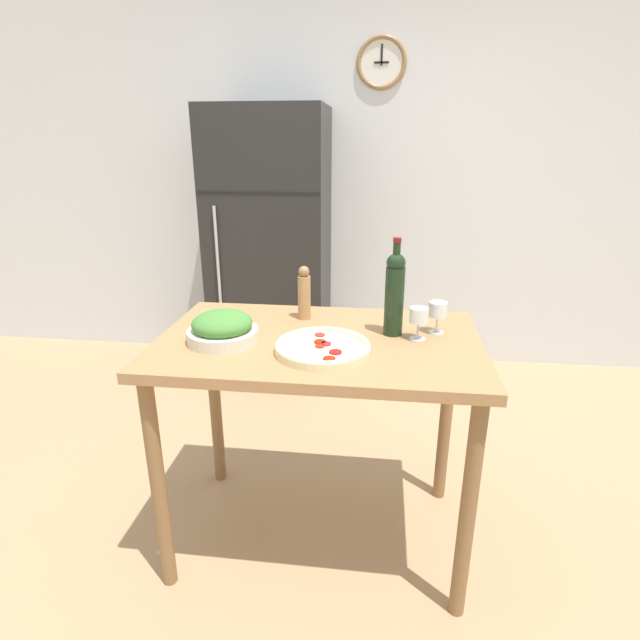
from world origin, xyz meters
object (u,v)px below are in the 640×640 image
Objects in this scene: pepper_mill at (304,294)px; homemade_pizza at (323,347)px; wine_bottle at (395,292)px; wine_glass_near at (419,317)px; refrigerator at (270,248)px; wine_glass_far at (438,311)px; salad_bowl at (223,328)px.

homemade_pizza is at bearing -71.08° from pepper_mill.
wine_bottle reaches higher than wine_glass_near.
pepper_mill is at bearing 158.33° from wine_glass_near.
refrigerator is 1.89m from homemade_pizza.
refrigerator is 8.21× the size of pepper_mill.
refrigerator is 1.88m from wine_glass_near.
pepper_mill reaches higher than wine_glass_near.
salad_bowl is at bearing -166.82° from wine_glass_far.
wine_glass_far is (1.00, -1.55, 0.09)m from refrigerator.
wine_bottle is 0.40m from pepper_mill.
refrigerator is 1.85m from wine_glass_far.
wine_glass_near is at bearing -133.82° from wine_glass_far.
homemade_pizza is (0.59, -1.80, 0.02)m from refrigerator.
wine_bottle is 3.01× the size of wine_glass_far.
homemade_pizza is at bearing -154.19° from wine_glass_near.
wine_bottle is 1.66× the size of pepper_mill.
wine_glass_near is at bearing 25.81° from homemade_pizza.
refrigerator reaches higher than homemade_pizza.
wine_glass_far is 0.55m from pepper_mill.
wine_glass_far is at bearing 13.18° from salad_bowl.
wine_bottle is 3.01× the size of wine_glass_near.
salad_bowl is at bearing -83.33° from refrigerator.
wine_bottle is at bearing -20.63° from pepper_mill.
pepper_mill is (-0.46, 0.18, 0.02)m from wine_glass_near.
salad_bowl is 0.39m from homemade_pizza.
pepper_mill is at bearing 159.37° from wine_bottle.
pepper_mill is 0.85× the size of salad_bowl.
wine_glass_near reaches higher than homemade_pizza.
refrigerator reaches higher than pepper_mill.
refrigerator is 1.75m from salad_bowl.
pepper_mill is (-0.54, 0.10, 0.02)m from wine_glass_far.
refrigerator reaches higher than wine_bottle.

